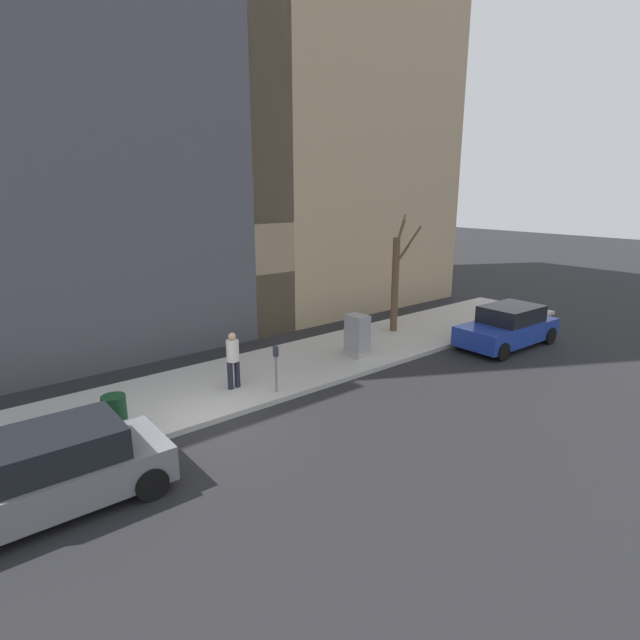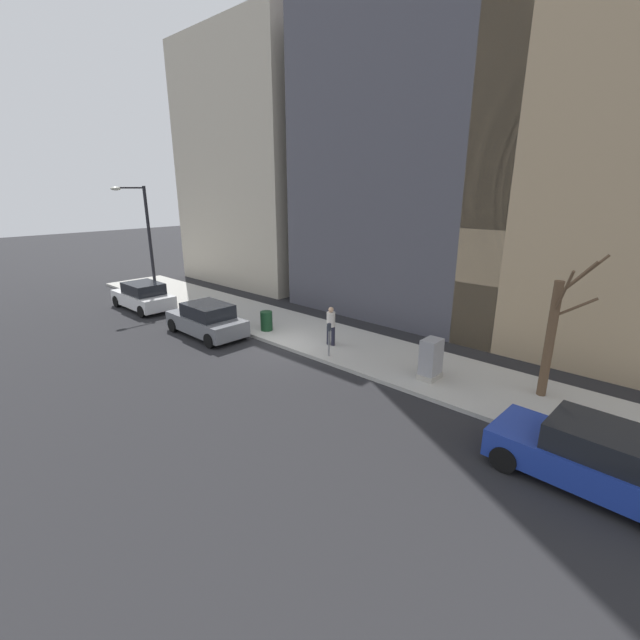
{
  "view_description": "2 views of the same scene",
  "coord_description": "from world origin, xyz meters",
  "views": [
    {
      "loc": [
        -10.48,
        4.99,
        5.74
      ],
      "look_at": [
        1.83,
        -5.18,
        1.51
      ],
      "focal_mm": 28.0,
      "sensor_mm": 36.0,
      "label": 1
    },
    {
      "loc": [
        -11.39,
        -12.89,
        6.5
      ],
      "look_at": [
        1.9,
        -0.63,
        0.93
      ],
      "focal_mm": 24.0,
      "sensor_mm": 36.0,
      "label": 2
    }
  ],
  "objects": [
    {
      "name": "utility_box",
      "position": [
        1.3,
        -6.4,
        0.85
      ],
      "size": [
        0.83,
        0.61,
        1.43
      ],
      "color": "#A8A399",
      "rests_on": "sidewalk"
    },
    {
      "name": "parking_meter",
      "position": [
        0.45,
        -2.44,
        0.98
      ],
      "size": [
        0.14,
        0.1,
        1.35
      ],
      "color": "slate",
      "rests_on": "sidewalk"
    },
    {
      "name": "parked_car_grey",
      "position": [
        -1.15,
        3.63,
        0.74
      ],
      "size": [
        1.97,
        4.22,
        1.52
      ],
      "rotation": [
        0.0,
        0.0,
        -0.01
      ],
      "color": "slate",
      "rests_on": "ground"
    },
    {
      "name": "trash_bin",
      "position": [
        0.9,
        1.85,
        0.6
      ],
      "size": [
        0.56,
        0.56,
        0.9
      ],
      "primitive_type": "cylinder",
      "color": "#14381E",
      "rests_on": "sidewalk"
    },
    {
      "name": "sidewalk",
      "position": [
        2.0,
        0.0,
        0.07
      ],
      "size": [
        4.0,
        36.0,
        0.15
      ],
      "primitive_type": "cube",
      "color": "#B2AFA8",
      "rests_on": "ground"
    },
    {
      "name": "bare_tree",
      "position": [
        2.6,
        -9.72,
        2.22
      ],
      "size": [
        1.36,
        1.21,
        4.59
      ],
      "color": "brown",
      "rests_on": "sidewalk"
    },
    {
      "name": "office_tower_left",
      "position": [
        11.73,
        -11.29,
        11.81
      ],
      "size": [
        12.47,
        12.47,
        23.63
      ],
      "primitive_type": "cube",
      "color": "tan",
      "rests_on": "ground"
    },
    {
      "name": "parked_car_blue",
      "position": [
        -1.16,
        -11.8,
        0.74
      ],
      "size": [
        2.04,
        4.26,
        1.52
      ],
      "rotation": [
        0.0,
        0.0,
        -0.03
      ],
      "color": "#1E389E",
      "rests_on": "ground"
    },
    {
      "name": "pedestrian_near_meter",
      "position": [
        1.46,
        -1.66,
        1.09
      ],
      "size": [
        0.36,
        0.4,
        1.66
      ],
      "rotation": [
        0.0,
        0.0,
        1.65
      ],
      "color": "#1E1E2D",
      "rests_on": "sidewalk"
    },
    {
      "name": "ground_plane",
      "position": [
        0.0,
        0.0,
        0.0
      ],
      "size": [
        120.0,
        120.0,
        0.0
      ],
      "primitive_type": "plane",
      "color": "#232326"
    }
  ]
}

